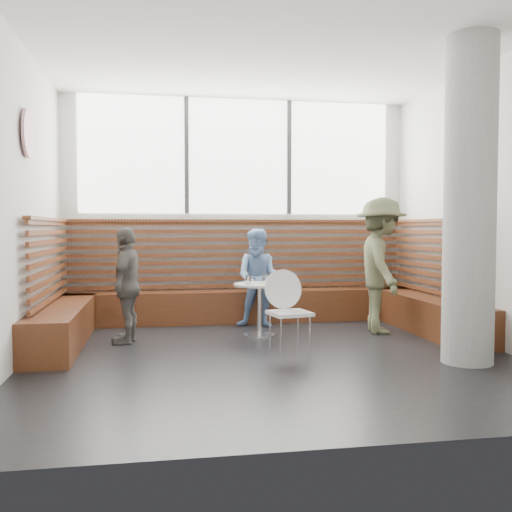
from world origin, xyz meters
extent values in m
cube|color=silver|center=(0.00, 0.00, 1.60)|extent=(5.00, 5.00, 3.20)
cube|color=black|center=(0.00, 0.00, 0.00)|extent=(5.00, 5.00, 0.01)
cube|color=white|center=(0.00, 0.00, 3.20)|extent=(5.00, 5.00, 0.01)
cube|color=white|center=(0.00, 2.48, 2.38)|extent=(4.50, 0.02, 1.65)
cube|color=#3F3F42|center=(-0.75, 2.46, 2.38)|extent=(0.06, 0.04, 1.65)
cube|color=#3F3F42|center=(0.75, 2.46, 2.38)|extent=(0.06, 0.04, 1.65)
cube|color=#492412|center=(0.00, 2.25, 0.23)|extent=(5.00, 0.50, 0.45)
cube|color=#492412|center=(-2.25, 1.25, 0.23)|extent=(0.50, 2.50, 0.45)
cube|color=#492412|center=(2.25, 1.25, 0.23)|extent=(0.50, 2.50, 0.45)
cube|color=#4F2713|center=(0.00, 2.42, 0.95)|extent=(4.88, 0.08, 0.98)
cube|color=#4F2713|center=(-2.42, 1.25, 0.95)|extent=(0.08, 2.38, 0.98)
cube|color=#4F2713|center=(2.42, 1.25, 0.95)|extent=(0.08, 2.38, 0.98)
cylinder|color=gray|center=(1.85, -0.60, 1.60)|extent=(0.50, 0.50, 3.20)
cylinder|color=white|center=(-2.46, 0.40, 2.30)|extent=(0.03, 0.50, 0.50)
cylinder|color=silver|center=(0.07, 1.14, 0.01)|extent=(0.40, 0.40, 0.02)
cylinder|color=silver|center=(0.07, 1.14, 0.33)|extent=(0.06, 0.06, 0.62)
cylinder|color=#B7B7BA|center=(0.07, 1.14, 0.64)|extent=(0.63, 0.63, 0.03)
cube|color=white|center=(0.20, 0.08, 0.44)|extent=(0.41, 0.39, 0.04)
cylinder|color=white|center=(0.20, 0.25, 0.68)|extent=(0.43, 0.10, 0.42)
cylinder|color=silver|center=(0.04, -0.07, 0.21)|extent=(0.02, 0.02, 0.42)
cylinder|color=silver|center=(0.37, -0.07, 0.21)|extent=(0.02, 0.02, 0.42)
cylinder|color=silver|center=(0.04, 0.22, 0.21)|extent=(0.02, 0.02, 0.42)
cylinder|color=silver|center=(0.37, 0.22, 0.21)|extent=(0.02, 0.02, 0.42)
imported|color=#565A3C|center=(1.63, 1.10, 0.86)|extent=(0.82, 1.21, 1.73)
imported|color=#779CCF|center=(0.18, 1.75, 0.66)|extent=(0.77, 0.68, 1.33)
imported|color=#5E5A55|center=(-1.52, 1.01, 0.67)|extent=(0.49, 0.84, 1.35)
cylinder|color=white|center=(-0.02, 1.26, 0.66)|extent=(0.20, 0.20, 0.01)
cylinder|color=white|center=(0.17, 1.23, 0.66)|extent=(0.19, 0.19, 0.01)
cylinder|color=white|center=(-0.08, 1.08, 0.71)|extent=(0.07, 0.07, 0.11)
cylinder|color=white|center=(0.13, 1.09, 0.71)|extent=(0.07, 0.07, 0.12)
cylinder|color=white|center=(0.23, 1.20, 0.71)|extent=(0.07, 0.07, 0.11)
cube|color=#A5C64C|center=(0.16, 0.97, 0.65)|extent=(0.25, 0.22, 0.00)
camera|label=1|loc=(-1.18, -5.76, 1.34)|focal=40.00mm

